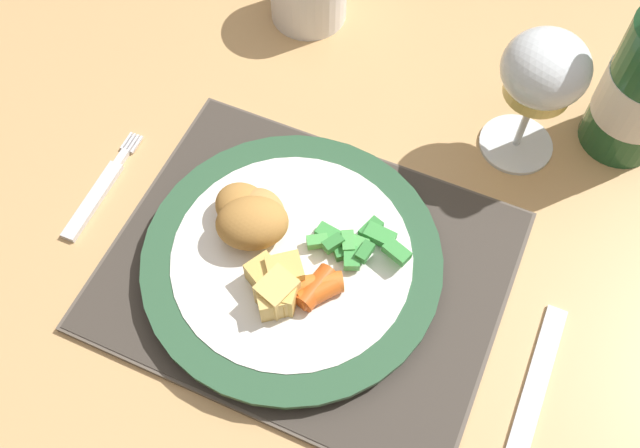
{
  "coord_description": "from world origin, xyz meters",
  "views": [
    {
      "loc": [
        0.14,
        -0.39,
        1.33
      ],
      "look_at": [
        0.01,
        -0.1,
        0.78
      ],
      "focal_mm": 40.0,
      "sensor_mm": 36.0,
      "label": 1
    }
  ],
  "objects_px": {
    "dinner_plate": "(297,263)",
    "table_knife": "(521,439)",
    "fork": "(98,192)",
    "wine_glass": "(543,75)",
    "dining_table": "(344,210)"
  },
  "relations": [
    {
      "from": "dining_table",
      "to": "dinner_plate",
      "type": "xyz_separation_m",
      "value": [
        0.0,
        -0.13,
        0.11
      ]
    },
    {
      "from": "fork",
      "to": "table_knife",
      "type": "xyz_separation_m",
      "value": [
        0.44,
        -0.06,
        0.0
      ]
    },
    {
      "from": "dinner_plate",
      "to": "table_knife",
      "type": "relative_size",
      "value": 1.28
    },
    {
      "from": "fork",
      "to": "table_knife",
      "type": "distance_m",
      "value": 0.45
    },
    {
      "from": "dinner_plate",
      "to": "table_knife",
      "type": "xyz_separation_m",
      "value": [
        0.23,
        -0.07,
        -0.01
      ]
    },
    {
      "from": "table_knife",
      "to": "dining_table",
      "type": "bearing_deg",
      "value": 140.08
    },
    {
      "from": "dining_table",
      "to": "dinner_plate",
      "type": "bearing_deg",
      "value": -88.03
    },
    {
      "from": "dining_table",
      "to": "table_knife",
      "type": "xyz_separation_m",
      "value": [
        0.23,
        -0.2,
        0.09
      ]
    },
    {
      "from": "dining_table",
      "to": "fork",
      "type": "bearing_deg",
      "value": -147.79
    },
    {
      "from": "dinner_plate",
      "to": "fork",
      "type": "height_order",
      "value": "dinner_plate"
    },
    {
      "from": "table_knife",
      "to": "wine_glass",
      "type": "height_order",
      "value": "wine_glass"
    },
    {
      "from": "dining_table",
      "to": "wine_glass",
      "type": "xyz_separation_m",
      "value": [
        0.15,
        0.09,
        0.2
      ]
    },
    {
      "from": "dining_table",
      "to": "fork",
      "type": "distance_m",
      "value": 0.26
    },
    {
      "from": "dinner_plate",
      "to": "dining_table",
      "type": "bearing_deg",
      "value": 91.97
    },
    {
      "from": "fork",
      "to": "wine_glass",
      "type": "height_order",
      "value": "wine_glass"
    }
  ]
}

